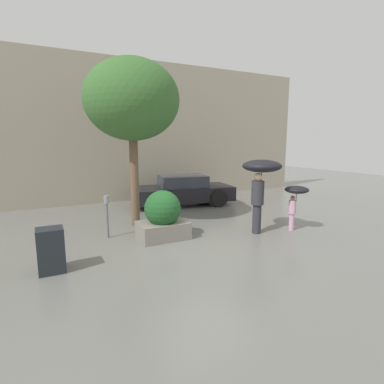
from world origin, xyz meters
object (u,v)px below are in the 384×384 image
(parked_car_near, at_px, (183,191))
(newspaper_box, at_px, (51,250))
(parking_meter, at_px, (107,208))
(person_child, at_px, (296,195))
(planter_box, at_px, (163,216))
(person_adult, at_px, (261,175))
(street_tree, at_px, (132,101))

(parked_car_near, relative_size, newspaper_box, 4.72)
(parked_car_near, xyz_separation_m, parking_meter, (-3.64, -3.02, 0.26))
(person_child, distance_m, parking_meter, 5.30)
(person_child, xyz_separation_m, parking_meter, (-4.99, 1.78, -0.22))
(parked_car_near, xyz_separation_m, newspaper_box, (-5.08, -4.71, -0.12))
(newspaper_box, bearing_deg, person_child, -0.83)
(planter_box, bearing_deg, person_adult, -15.16)
(person_adult, xyz_separation_m, newspaper_box, (-5.41, -0.24, -1.21))
(planter_box, bearing_deg, newspaper_box, -160.71)
(person_child, distance_m, newspaper_box, 6.46)
(person_adult, height_order, parked_car_near, person_adult)
(planter_box, bearing_deg, person_child, -15.96)
(planter_box, bearing_deg, parking_meter, 151.05)
(person_adult, distance_m, street_tree, 4.29)
(newspaper_box, bearing_deg, planter_box, 19.29)
(person_child, height_order, newspaper_box, person_child)
(person_adult, bearing_deg, parking_meter, 143.78)
(person_adult, height_order, person_child, person_adult)
(planter_box, xyz_separation_m, person_adult, (2.66, -0.72, 1.05))
(planter_box, height_order, newspaper_box, planter_box)
(planter_box, relative_size, person_adult, 0.63)
(street_tree, xyz_separation_m, newspaper_box, (-2.46, -2.56, -3.30))
(planter_box, relative_size, street_tree, 0.26)
(street_tree, height_order, newspaper_box, street_tree)
(parking_meter, bearing_deg, planter_box, -28.95)
(street_tree, bearing_deg, parked_car_near, 39.37)
(person_child, height_order, parking_meter, person_child)
(planter_box, distance_m, parking_meter, 1.51)
(person_adult, distance_m, person_child, 1.23)
(person_adult, relative_size, parking_meter, 1.80)
(street_tree, xyz_separation_m, parking_meter, (-1.03, -0.87, -2.92))
(newspaper_box, bearing_deg, parking_meter, 49.51)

